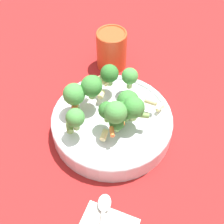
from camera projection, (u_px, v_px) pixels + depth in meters
ground_plane at (112, 130)px, 0.71m from camera, size 3.00×3.00×0.00m
bowl at (112, 123)px, 0.69m from camera, size 0.27×0.27×0.05m
pasta_salad at (109, 99)px, 0.64m from camera, size 0.17×0.20×0.08m
cup at (112, 49)px, 0.81m from camera, size 0.08×0.08×0.10m
spoon at (102, 221)px, 0.57m from camera, size 0.12×0.14×0.01m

